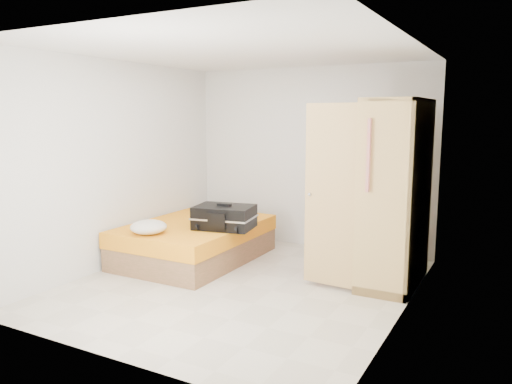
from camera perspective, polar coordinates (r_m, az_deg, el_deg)
The scene contains 7 objects.
room at distance 5.51m, azimuth -1.79°, elevation 2.30°, with size 4.00×4.02×2.60m.
bed at distance 6.75m, azimuth -6.98°, elevation -5.60°, with size 1.42×2.02×0.50m.
wardrobe at distance 5.81m, azimuth 15.09°, elevation -0.66°, with size 1.17×1.20×2.10m.
person at distance 6.25m, azimuth 7.86°, elevation -0.44°, with size 0.68×0.44×1.86m, color red.
suitcase at distance 6.33m, azimuth -3.64°, elevation -2.88°, with size 0.82×0.67×0.32m.
round_cushion at distance 6.17m, azimuth -12.18°, elevation -3.93°, with size 0.44×0.44×0.17m, color beige.
pillow at distance 7.43m, azimuth -3.87°, elevation -1.90°, with size 0.50×0.25×0.09m, color beige.
Camera 1 is at (2.75, -4.73, 1.93)m, focal length 35.00 mm.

